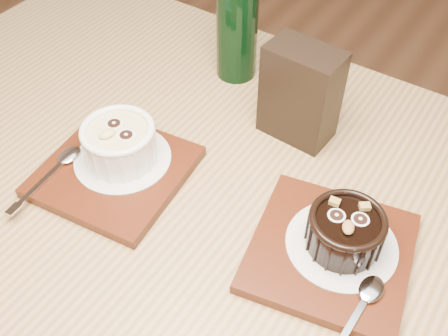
% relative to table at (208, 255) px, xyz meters
% --- Properties ---
extents(table, '(1.20, 0.80, 0.75)m').
position_rel_table_xyz_m(table, '(0.00, 0.00, 0.00)').
color(table, olive).
rests_on(table, ground).
extents(tray_left, '(0.20, 0.20, 0.01)m').
position_rel_table_xyz_m(tray_left, '(-0.14, -0.01, 0.10)').
color(tray_left, '#4E1E0D').
rests_on(tray_left, table).
extents(doily_left, '(0.13, 0.13, 0.00)m').
position_rel_table_xyz_m(doily_left, '(-0.14, 0.01, 0.11)').
color(doily_left, silver).
rests_on(doily_left, tray_left).
extents(ramekin_white, '(0.10, 0.10, 0.06)m').
position_rel_table_xyz_m(ramekin_white, '(-0.14, 0.01, 0.14)').
color(ramekin_white, white).
rests_on(ramekin_white, doily_left).
extents(spoon_left, '(0.04, 0.14, 0.01)m').
position_rel_table_xyz_m(spoon_left, '(-0.20, -0.07, 0.11)').
color(spoon_left, silver).
rests_on(spoon_left, tray_left).
extents(tray_right, '(0.21, 0.21, 0.01)m').
position_rel_table_xyz_m(tray_right, '(0.16, 0.03, 0.10)').
color(tray_right, '#4E1E0D').
rests_on(tray_right, table).
extents(doily_right, '(0.13, 0.13, 0.00)m').
position_rel_table_xyz_m(doily_right, '(0.16, 0.04, 0.11)').
color(doily_right, silver).
rests_on(doily_right, tray_right).
extents(ramekin_dark, '(0.09, 0.09, 0.05)m').
position_rel_table_xyz_m(ramekin_dark, '(0.16, 0.04, 0.13)').
color(ramekin_dark, black).
rests_on(ramekin_dark, doily_right).
extents(spoon_right, '(0.03, 0.13, 0.01)m').
position_rel_table_xyz_m(spoon_right, '(0.21, -0.03, 0.11)').
color(spoon_right, silver).
rests_on(spoon_right, tray_right).
extents(condiment_stand, '(0.10, 0.07, 0.14)m').
position_rel_table_xyz_m(condiment_stand, '(0.02, 0.20, 0.16)').
color(condiment_stand, black).
rests_on(condiment_stand, table).
extents(green_bottle, '(0.06, 0.06, 0.24)m').
position_rel_table_xyz_m(green_bottle, '(-0.13, 0.27, 0.18)').
color(green_bottle, black).
rests_on(green_bottle, table).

